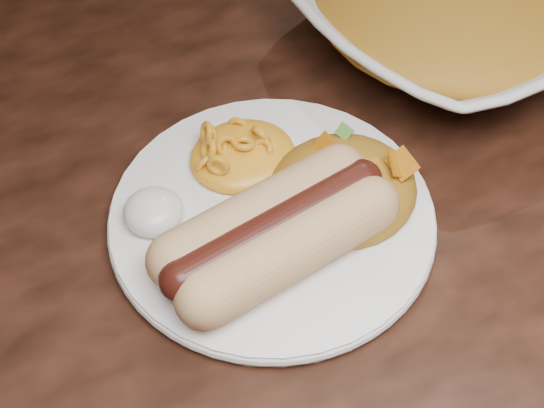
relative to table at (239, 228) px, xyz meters
name	(u,v)px	position (x,y,z in m)	size (l,w,h in m)	color
table	(239,228)	(0.00, 0.00, 0.00)	(1.60, 0.90, 0.75)	#3D1E13
plate	(272,218)	(0.00, -0.07, 0.10)	(0.23, 0.23, 0.01)	white
hotdog	(276,231)	(-0.02, -0.10, 0.13)	(0.15, 0.09, 0.04)	tan
mac_and_cheese	(242,146)	(0.00, -0.02, 0.12)	(0.08, 0.07, 0.03)	yellow
sour_cream	(153,207)	(-0.08, -0.04, 0.12)	(0.04, 0.04, 0.03)	silver
taco_salad	(344,179)	(0.05, -0.08, 0.12)	(0.11, 0.10, 0.05)	#CE431A
serving_bowl	(452,13)	(0.22, 0.04, 0.12)	(0.25, 0.25, 0.06)	white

